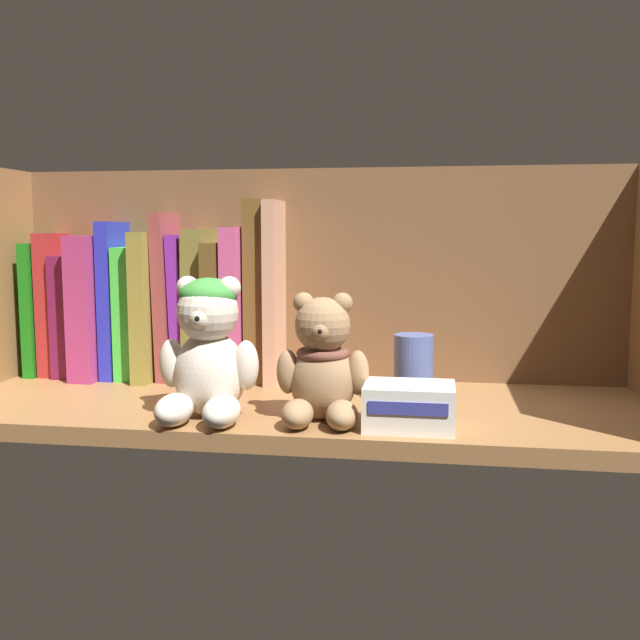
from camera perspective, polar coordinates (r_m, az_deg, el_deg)
shelf_board at (r=86.92cm, az=-2.02°, el=-7.17°), size 83.27×29.35×2.00cm
shelf_back_panel at (r=99.55cm, az=-0.37°, el=3.07°), size 85.67×1.20×30.93cm
book_0 at (r=110.90cm, az=-21.09°, el=0.89°), size 1.60×10.38×18.77cm
book_1 at (r=109.77cm, az=-20.13°, el=1.23°), size 2.18×9.19×20.14cm
book_2 at (r=108.50cm, az=-18.72°, el=0.41°), size 3.27×10.57×17.05cm
book_3 at (r=106.72cm, az=-17.02°, el=1.12°), size 3.44×14.91×19.82cm
book_4 at (r=105.40cm, az=-15.63°, el=1.61°), size 1.79×11.35×21.70cm
book_5 at (r=104.50cm, az=-14.28°, el=0.65°), size 2.94×11.14×18.24cm
book_6 at (r=103.32cm, az=-12.86°, el=1.20°), size 2.17×14.81×20.30cm
book_7 at (r=102.40cm, az=-11.74°, el=1.90°), size 2.18×10.70×22.91cm
book_8 at (r=101.86cm, az=-10.68°, el=1.07°), size 2.29×9.17×19.97cm
book_9 at (r=100.97cm, az=-9.28°, el=1.27°), size 3.29×10.47×20.75cm
book_10 at (r=100.19cm, az=-7.69°, el=0.73°), size 2.38×13.70×18.92cm
book_11 at (r=99.39cm, az=-6.29°, el=1.29°), size 2.30×13.50×20.93cm
book_12 at (r=98.54cm, az=-4.78°, el=2.34°), size 2.60×9.17×24.61cm
book_13 at (r=98.01cm, az=-3.43°, el=2.28°), size 1.61×11.29×24.45cm
teddy_bear_larger at (r=79.00cm, az=-8.94°, el=-2.48°), size 11.23×11.33×15.55cm
teddy_bear_smaller at (r=76.99cm, az=0.19°, el=-3.74°), size 10.16×10.35×13.87cm
pillar_candle at (r=84.79cm, az=7.45°, el=-3.98°), size 4.62×4.62×8.41cm
small_product_box at (r=75.28cm, az=7.11°, el=-6.83°), size 9.32×6.97×4.67cm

